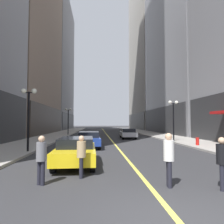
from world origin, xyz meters
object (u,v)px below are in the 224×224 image
(pedestrian_in_black_coat, at_px, (222,159))
(street_lamp_right_mid, at_px, (173,112))
(car_yellow, at_px, (76,150))
(pedestrian_in_grey_suit, at_px, (41,156))
(pedestrian_in_tan_trench, at_px, (81,153))
(car_blue, at_px, (89,139))
(car_silver, at_px, (128,133))
(pedestrian_in_white_shirt, at_px, (169,155))
(street_lamp_left_far, at_px, (68,115))
(street_lamp_left_near, at_px, (29,105))
(fire_hydrant_right, at_px, (197,142))

(pedestrian_in_black_coat, distance_m, street_lamp_right_mid, 15.84)
(car_yellow, relative_size, street_lamp_right_mid, 1.03)
(car_yellow, height_order, pedestrian_in_grey_suit, pedestrian_in_grey_suit)
(pedestrian_in_black_coat, xyz_separation_m, pedestrian_in_tan_trench, (-4.46, 1.74, -0.03))
(car_blue, bearing_deg, pedestrian_in_black_coat, -67.68)
(car_silver, bearing_deg, pedestrian_in_white_shirt, -94.90)
(pedestrian_in_black_coat, xyz_separation_m, street_lamp_left_far, (-8.55, 27.54, 2.31))
(car_silver, xyz_separation_m, pedestrian_in_white_shirt, (-1.73, -20.25, 0.29))
(car_silver, relative_size, street_lamp_right_mid, 1.06)
(car_blue, distance_m, street_lamp_left_near, 5.54)
(car_blue, height_order, fire_hydrant_right, car_blue)
(car_silver, height_order, pedestrian_in_tan_trench, pedestrian_in_tan_trench)
(car_yellow, distance_m, pedestrian_in_black_coat, 6.50)
(car_blue, distance_m, fire_hydrant_right, 9.30)
(car_blue, xyz_separation_m, street_lamp_right_mid, (8.79, 4.03, 2.54))
(street_lamp_right_mid, bearing_deg, pedestrian_in_grey_suit, -125.25)
(pedestrian_in_black_coat, bearing_deg, pedestrian_in_grey_suit, 170.46)
(car_silver, relative_size, street_lamp_left_near, 1.06)
(street_lamp_right_mid, bearing_deg, car_blue, -155.38)
(car_blue, distance_m, street_lamp_right_mid, 10.00)
(pedestrian_in_white_shirt, relative_size, pedestrian_in_black_coat, 1.07)
(street_lamp_left_far, xyz_separation_m, street_lamp_right_mid, (12.80, -12.45, 0.00))
(street_lamp_left_near, bearing_deg, pedestrian_in_black_coat, -43.83)
(car_blue, xyz_separation_m, pedestrian_in_black_coat, (4.54, -11.06, 0.23))
(pedestrian_in_white_shirt, distance_m, street_lamp_right_mid, 15.92)
(street_lamp_left_near, bearing_deg, fire_hydrant_right, 11.67)
(pedestrian_in_grey_suit, relative_size, street_lamp_left_far, 0.37)
(car_yellow, distance_m, pedestrian_in_white_shirt, 5.11)
(car_yellow, bearing_deg, pedestrian_in_black_coat, -40.97)
(pedestrian_in_black_coat, distance_m, pedestrian_in_tan_trench, 4.79)
(pedestrian_in_grey_suit, distance_m, street_lamp_right_mid, 17.45)
(car_blue, relative_size, street_lamp_right_mid, 0.92)
(street_lamp_right_mid, bearing_deg, street_lamp_left_far, 135.79)
(car_silver, xyz_separation_m, street_lamp_left_far, (-8.75, 6.87, 2.54))
(street_lamp_left_near, distance_m, street_lamp_right_mid, 14.53)
(car_blue, distance_m, pedestrian_in_tan_trench, 9.31)
(street_lamp_left_far, distance_m, fire_hydrant_right, 21.45)
(street_lamp_left_far, xyz_separation_m, fire_hydrant_right, (13.30, -16.59, -2.86))
(car_silver, distance_m, pedestrian_in_black_coat, 20.68)
(pedestrian_in_tan_trench, relative_size, street_lamp_right_mid, 0.36)
(pedestrian_in_white_shirt, height_order, street_lamp_left_near, street_lamp_left_near)
(pedestrian_in_tan_trench, distance_m, fire_hydrant_right, 13.03)
(car_yellow, xyz_separation_m, street_lamp_right_mid, (9.16, 10.83, 2.54))
(pedestrian_in_grey_suit, bearing_deg, car_blue, 83.26)
(pedestrian_in_grey_suit, relative_size, pedestrian_in_tan_trench, 1.03)
(pedestrian_in_black_coat, height_order, street_lamp_right_mid, street_lamp_right_mid)
(pedestrian_in_tan_trench, bearing_deg, street_lamp_left_near, 122.34)
(car_silver, relative_size, street_lamp_left_far, 1.06)
(fire_hydrant_right, bearing_deg, pedestrian_in_black_coat, -113.45)
(street_lamp_left_near, height_order, street_lamp_left_far, same)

